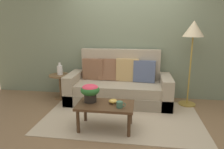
% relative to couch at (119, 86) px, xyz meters
% --- Properties ---
extents(ground_plane, '(14.00, 14.00, 0.00)m').
position_rel_couch_xyz_m(ground_plane, '(0.14, -0.76, -0.34)').
color(ground_plane, brown).
extents(wall_back, '(6.40, 0.12, 2.82)m').
position_rel_couch_xyz_m(wall_back, '(0.14, 0.45, 1.07)').
color(wall_back, slate).
rests_on(wall_back, ground).
extents(area_rug, '(2.72, 1.69, 0.01)m').
position_rel_couch_xyz_m(area_rug, '(0.14, -0.76, -0.34)').
color(area_rug, tan).
rests_on(area_rug, ground).
extents(couch, '(2.12, 0.85, 1.09)m').
position_rel_couch_xyz_m(couch, '(0.00, 0.00, 0.00)').
color(couch, gray).
rests_on(couch, ground).
extents(coffee_table, '(0.88, 0.52, 0.41)m').
position_rel_couch_xyz_m(coffee_table, '(-0.08, -1.20, 0.01)').
color(coffee_table, '#442D1B').
rests_on(coffee_table, ground).
extents(side_table, '(0.47, 0.47, 0.54)m').
position_rel_couch_xyz_m(side_table, '(-1.31, 0.03, 0.03)').
color(side_table, brown).
rests_on(side_table, ground).
extents(floor_lamp, '(0.40, 0.40, 1.68)m').
position_rel_couch_xyz_m(floor_lamp, '(1.40, 0.02, 1.07)').
color(floor_lamp, olive).
rests_on(floor_lamp, ground).
extents(potted_plant, '(0.30, 0.30, 0.28)m').
position_rel_couch_xyz_m(potted_plant, '(-0.33, -1.13, 0.25)').
color(potted_plant, black).
rests_on(potted_plant, coffee_table).
extents(coffee_mug, '(0.14, 0.10, 0.09)m').
position_rel_couch_xyz_m(coffee_mug, '(0.16, -1.29, 0.11)').
color(coffee_mug, '#3D664C').
rests_on(coffee_mug, coffee_table).
extents(snack_bowl, '(0.13, 0.13, 0.07)m').
position_rel_couch_xyz_m(snack_bowl, '(0.04, -1.15, 0.10)').
color(snack_bowl, gold).
rests_on(snack_bowl, coffee_table).
extents(table_vase, '(0.12, 0.12, 0.26)m').
position_rel_couch_xyz_m(table_vase, '(-1.30, 0.03, 0.30)').
color(table_vase, silver).
rests_on(table_vase, side_table).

